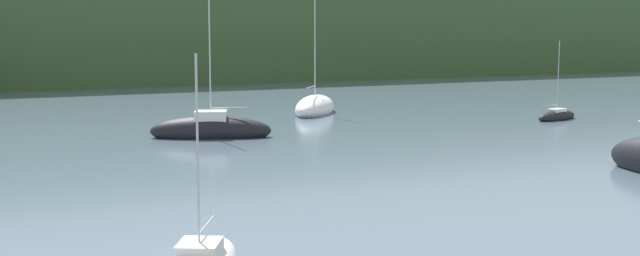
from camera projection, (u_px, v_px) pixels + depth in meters
wooded_hillside at (150, 36)px, 116.21m from camera, size 352.00×54.53×24.17m
sailboat_far_2 at (211, 130)px, 43.22m from camera, size 6.93×4.61×8.13m
sailboat_far_8 at (315, 108)px, 56.59m from camera, size 6.52×7.03×10.64m
sailboat_far_9 at (557, 116)px, 52.51m from camera, size 4.30×2.06×5.57m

